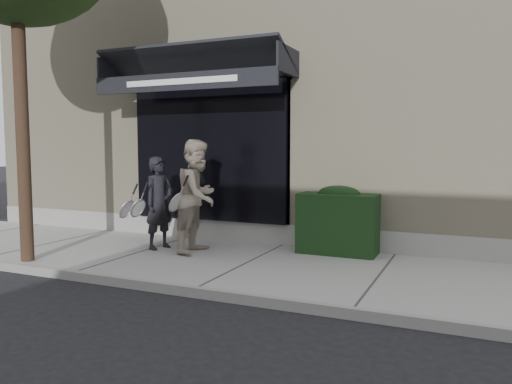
% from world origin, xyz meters
% --- Properties ---
extents(ground, '(80.00, 80.00, 0.00)m').
position_xyz_m(ground, '(0.00, 0.00, 0.00)').
color(ground, black).
rests_on(ground, ground).
extents(sidewalk, '(20.00, 3.00, 0.12)m').
position_xyz_m(sidewalk, '(0.00, 0.00, 0.06)').
color(sidewalk, '#979892').
rests_on(sidewalk, ground).
extents(curb, '(20.00, 0.10, 0.14)m').
position_xyz_m(curb, '(0.00, -1.55, 0.07)').
color(curb, gray).
rests_on(curb, ground).
extents(building_facade, '(14.30, 8.04, 5.64)m').
position_xyz_m(building_facade, '(-0.01, 4.96, 2.74)').
color(building_facade, beige).
rests_on(building_facade, ground).
extents(hedge, '(1.30, 0.70, 1.14)m').
position_xyz_m(hedge, '(1.10, 1.25, 0.66)').
color(hedge, black).
rests_on(hedge, sidewalk).
extents(pedestrian_front, '(0.84, 0.79, 1.61)m').
position_xyz_m(pedestrian_front, '(-1.86, 0.33, 0.92)').
color(pedestrian_front, black).
rests_on(pedestrian_front, sidewalk).
extents(pedestrian_back, '(0.74, 0.97, 1.90)m').
position_xyz_m(pedestrian_back, '(-1.09, 0.37, 1.07)').
color(pedestrian_back, '#B1A18E').
rests_on(pedestrian_back, sidewalk).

